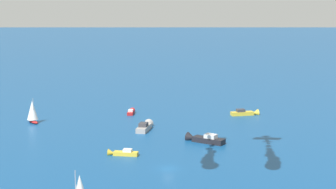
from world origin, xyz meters
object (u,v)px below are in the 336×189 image
motorboat_near_centre (122,153)px  sailboat_trailing (32,111)px  motorboat_mid_cluster (246,113)px  motorboat_ahead (131,112)px  motorboat_outer_ring_b (145,127)px  motorboat_inshore (204,139)px

motorboat_near_centre → sailboat_trailing: bearing=114.3°
sailboat_trailing → motorboat_mid_cluster: bearing=-5.4°
motorboat_ahead → motorboat_near_centre: bearing=-104.1°
motorboat_mid_cluster → motorboat_outer_ring_b: motorboat_outer_ring_b is taller
motorboat_ahead → motorboat_outer_ring_b: (-0.87, -24.98, 0.29)m
sailboat_trailing → motorboat_mid_cluster: size_ratio=0.83×
motorboat_mid_cluster → motorboat_near_centre: bearing=-142.6°
motorboat_near_centre → motorboat_ahead: motorboat_near_centre is taller
motorboat_ahead → motorboat_mid_cluster: bearing=-19.7°
sailboat_trailing → motorboat_mid_cluster: sailboat_trailing is taller
motorboat_mid_cluster → motorboat_outer_ring_b: size_ratio=0.86×
motorboat_mid_cluster → motorboat_outer_ring_b: (-37.57, -11.87, 0.12)m
motorboat_near_centre → motorboat_ahead: bearing=75.9°
motorboat_near_centre → motorboat_inshore: size_ratio=0.74×
motorboat_inshore → motorboat_near_centre: bearing=-163.6°
motorboat_ahead → motorboat_mid_cluster: size_ratio=0.79×
motorboat_near_centre → sailboat_trailing: (-20.04, 44.41, 3.05)m
motorboat_inshore → motorboat_mid_cluster: (25.87, 30.93, -0.12)m
motorboat_near_centre → motorboat_inshore: bearing=16.4°
motorboat_near_centre → motorboat_mid_cluster: size_ratio=0.78×
motorboat_near_centre → motorboat_inshore: 24.63m
motorboat_inshore → motorboat_ahead: 45.36m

